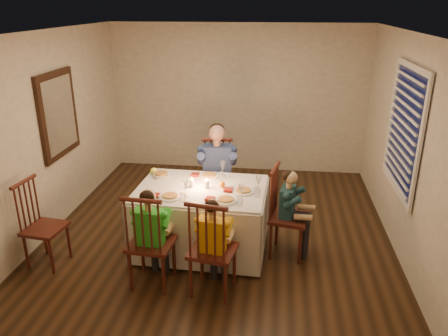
# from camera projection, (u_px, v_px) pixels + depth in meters

# --- Properties ---
(ground) EXTENTS (5.00, 5.00, 0.00)m
(ground) POSITION_uv_depth(u_px,v_px,m) (219.00, 234.00, 5.87)
(ground) COLOR black
(ground) RESTS_ON ground
(wall_left) EXTENTS (0.02, 5.00, 2.60)m
(wall_left) POSITION_uv_depth(u_px,v_px,m) (47.00, 135.00, 5.67)
(wall_left) COLOR beige
(wall_left) RESTS_ON ground
(wall_right) EXTENTS (0.02, 5.00, 2.60)m
(wall_right) POSITION_uv_depth(u_px,v_px,m) (407.00, 149.00, 5.15)
(wall_right) COLOR beige
(wall_right) RESTS_ON ground
(wall_back) EXTENTS (4.50, 0.02, 2.60)m
(wall_back) POSITION_uv_depth(u_px,v_px,m) (238.00, 99.00, 7.72)
(wall_back) COLOR beige
(wall_back) RESTS_ON ground
(ceiling) EXTENTS (5.00, 5.00, 0.00)m
(ceiling) POSITION_uv_depth(u_px,v_px,m) (218.00, 32.00, 4.94)
(ceiling) COLOR white
(ceiling) RESTS_ON wall_back
(dining_table) EXTENTS (1.62, 1.20, 0.79)m
(dining_table) POSITION_uv_depth(u_px,v_px,m) (201.00, 206.00, 5.34)
(dining_table) COLOR silver
(dining_table) RESTS_ON ground
(chair_adult) EXTENTS (0.52, 0.50, 1.12)m
(chair_adult) POSITION_uv_depth(u_px,v_px,m) (217.00, 215.00, 6.37)
(chair_adult) COLOR #3E1510
(chair_adult) RESTS_ON ground
(chair_near_left) EXTENTS (0.49, 0.47, 1.12)m
(chair_near_left) POSITION_uv_depth(u_px,v_px,m) (154.00, 282.00, 4.86)
(chair_near_left) COLOR #3E1510
(chair_near_left) RESTS_ON ground
(chair_near_right) EXTENTS (0.53, 0.51, 1.12)m
(chair_near_right) POSITION_uv_depth(u_px,v_px,m) (213.00, 290.00, 4.72)
(chair_near_right) COLOR #3E1510
(chair_near_right) RESTS_ON ground
(chair_end) EXTENTS (0.52, 0.53, 1.12)m
(chair_end) POSITION_uv_depth(u_px,v_px,m) (287.00, 253.00, 5.43)
(chair_end) COLOR #3E1510
(chair_end) RESTS_ON ground
(chair_extra) EXTENTS (0.46, 0.48, 1.05)m
(chair_extra) POSITION_uv_depth(u_px,v_px,m) (51.00, 263.00, 5.22)
(chair_extra) COLOR #3E1510
(chair_extra) RESTS_ON ground
(adult) EXTENTS (0.59, 0.55, 1.37)m
(adult) POSITION_uv_depth(u_px,v_px,m) (217.00, 215.00, 6.37)
(adult) COLOR navy
(adult) RESTS_ON ground
(child_green) EXTENTS (0.42, 0.39, 1.13)m
(child_green) POSITION_uv_depth(u_px,v_px,m) (154.00, 282.00, 4.86)
(child_green) COLOR green
(child_green) RESTS_ON ground
(child_yellow) EXTENTS (0.42, 0.39, 1.09)m
(child_yellow) POSITION_uv_depth(u_px,v_px,m) (213.00, 290.00, 4.72)
(child_yellow) COLOR gold
(child_yellow) RESTS_ON ground
(child_teal) EXTENTS (0.40, 0.43, 1.10)m
(child_teal) POSITION_uv_depth(u_px,v_px,m) (287.00, 253.00, 5.43)
(child_teal) COLOR #1B3C44
(child_teal) RESTS_ON ground
(setting_adult) EXTENTS (0.27, 0.27, 0.02)m
(setting_adult) POSITION_uv_depth(u_px,v_px,m) (209.00, 176.00, 5.59)
(setting_adult) COLOR white
(setting_adult) RESTS_ON dining_table
(setting_green) EXTENTS (0.27, 0.27, 0.02)m
(setting_green) POSITION_uv_depth(u_px,v_px,m) (170.00, 197.00, 4.99)
(setting_green) COLOR white
(setting_green) RESTS_ON dining_table
(setting_yellow) EXTENTS (0.27, 0.27, 0.02)m
(setting_yellow) POSITION_uv_depth(u_px,v_px,m) (226.00, 200.00, 4.90)
(setting_yellow) COLOR white
(setting_yellow) RESTS_ON dining_table
(setting_teal) EXTENTS (0.27, 0.27, 0.02)m
(setting_teal) POSITION_uv_depth(u_px,v_px,m) (243.00, 191.00, 5.14)
(setting_teal) COLOR white
(setting_teal) RESTS_ON dining_table
(candle_left) EXTENTS (0.06, 0.06, 0.10)m
(candle_left) POSITION_uv_depth(u_px,v_px,m) (192.00, 184.00, 5.25)
(candle_left) COLOR white
(candle_left) RESTS_ON dining_table
(candle_right) EXTENTS (0.06, 0.06, 0.10)m
(candle_right) POSITION_uv_depth(u_px,v_px,m) (207.00, 184.00, 5.23)
(candle_right) COLOR white
(candle_right) RESTS_ON dining_table
(squash) EXTENTS (0.09, 0.09, 0.09)m
(squash) POSITION_uv_depth(u_px,v_px,m) (154.00, 171.00, 5.65)
(squash) COLOR #F3F941
(squash) RESTS_ON dining_table
(orange_fruit) EXTENTS (0.08, 0.08, 0.08)m
(orange_fruit) POSITION_uv_depth(u_px,v_px,m) (222.00, 184.00, 5.25)
(orange_fruit) COLOR orange
(orange_fruit) RESTS_ON dining_table
(serving_bowl) EXTENTS (0.21, 0.21, 0.05)m
(serving_bowl) POSITION_uv_depth(u_px,v_px,m) (161.00, 175.00, 5.57)
(serving_bowl) COLOR white
(serving_bowl) RESTS_ON dining_table
(wall_mirror) EXTENTS (0.06, 0.95, 1.15)m
(wall_mirror) POSITION_uv_depth(u_px,v_px,m) (58.00, 114.00, 5.88)
(wall_mirror) COLOR black
(wall_mirror) RESTS_ON wall_left
(window_blinds) EXTENTS (0.07, 1.34, 1.54)m
(window_blinds) POSITION_uv_depth(u_px,v_px,m) (403.00, 130.00, 5.17)
(window_blinds) COLOR black
(window_blinds) RESTS_ON wall_right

